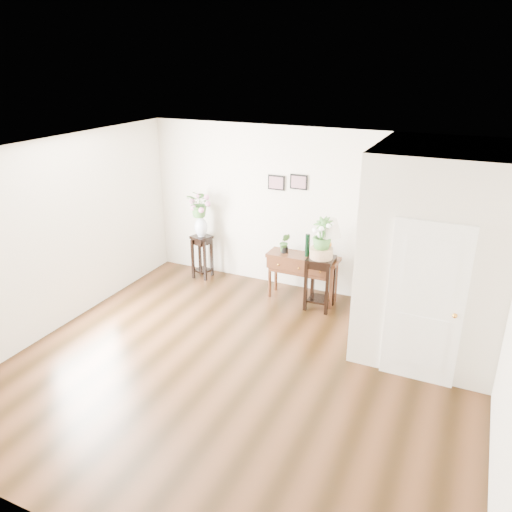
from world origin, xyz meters
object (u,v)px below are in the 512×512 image
Objects in this scene: console_table at (302,278)px; table_lamp at (329,239)px; plant_stand_a at (202,257)px; plant_stand_b at (320,283)px.

table_lamp is (0.41, 0.00, 0.75)m from console_table.
plant_stand_a is (-2.40, 0.10, -0.74)m from table_lamp.
plant_stand_b reaches higher than plant_stand_a.
plant_stand_b is at bearing -26.45° from console_table.
console_table is 1.99m from plant_stand_a.
plant_stand_b is (0.36, -0.18, 0.04)m from console_table.
console_table is 0.85m from table_lamp.
table_lamp reaches higher than plant_stand_b.
table_lamp is 0.73m from plant_stand_b.
table_lamp reaches higher than plant_stand_a.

